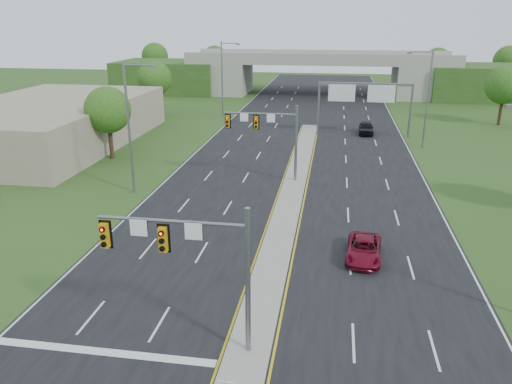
{
  "coord_description": "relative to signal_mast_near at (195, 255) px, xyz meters",
  "views": [
    {
      "loc": [
        3.29,
        -18.49,
        14.28
      ],
      "look_at": [
        -1.75,
        13.21,
        3.0
      ],
      "focal_mm": 35.0,
      "sensor_mm": 36.0,
      "label": 1
    }
  ],
  "objects": [
    {
      "name": "signal_mast_near",
      "position": [
        0.0,
        0.0,
        0.0
      ],
      "size": [
        6.62,
        0.6,
        7.0
      ],
      "color": "slate",
      "rests_on": "ground"
    },
    {
      "name": "commercial_building",
      "position": [
        -27.74,
        35.07,
        -2.23
      ],
      "size": [
        18.0,
        30.0,
        5.0
      ],
      "primitive_type": "cube",
      "color": "gray",
      "rests_on": "ground"
    },
    {
      "name": "overpass",
      "position": [
        2.26,
        80.07,
        -1.17
      ],
      "size": [
        80.0,
        14.0,
        8.1
      ],
      "color": "gray",
      "rests_on": "ground"
    },
    {
      "name": "tree_back_c",
      "position": [
        26.26,
        94.07,
        0.78
      ],
      "size": [
        5.6,
        5.6,
        8.32
      ],
      "color": "#382316",
      "rests_on": "ground"
    },
    {
      "name": "tree_back_b",
      "position": [
        -21.74,
        94.07,
        0.78
      ],
      "size": [
        5.6,
        5.6,
        8.32
      ],
      "color": "#382316",
      "rests_on": "ground"
    },
    {
      "name": "tree_l_near",
      "position": [
        -17.74,
        30.07,
        0.45
      ],
      "size": [
        4.8,
        4.8,
        7.6
      ],
      "color": "#382316",
      "rests_on": "ground"
    },
    {
      "name": "tree_back_a",
      "position": [
        -35.74,
        94.07,
        1.11
      ],
      "size": [
        6.0,
        6.0,
        8.85
      ],
      "color": "#382316",
      "rests_on": "ground"
    },
    {
      "name": "ground",
      "position": [
        2.26,
        0.07,
        -4.73
      ],
      "size": [
        240.0,
        240.0,
        0.0
      ],
      "primitive_type": "plane",
      "color": "#2A4C1B",
      "rests_on": "ground"
    },
    {
      "name": "tree_back_d",
      "position": [
        40.26,
        94.07,
        1.11
      ],
      "size": [
        6.0,
        6.0,
        8.85
      ],
      "color": "#382316",
      "rests_on": "ground"
    },
    {
      "name": "lightpole_l_far",
      "position": [
        -11.03,
        55.07,
        1.38
      ],
      "size": [
        2.85,
        0.25,
        11.0
      ],
      "color": "slate",
      "rests_on": "ground"
    },
    {
      "name": "car_far_a",
      "position": [
        7.78,
        10.35,
        -4.08
      ],
      "size": [
        2.43,
        4.68,
        1.26
      ],
      "primitive_type": "imported",
      "rotation": [
        0.0,
        0.0,
        -0.08
      ],
      "color": "maroon",
      "rests_on": "road"
    },
    {
      "name": "lightpole_r_far",
      "position": [
        15.56,
        40.07,
        1.38
      ],
      "size": [
        2.85,
        0.25,
        11.0
      ],
      "color": "slate",
      "rests_on": "ground"
    },
    {
      "name": "signal_mast_far",
      "position": [
        0.0,
        25.0,
        0.0
      ],
      "size": [
        6.62,
        0.6,
        7.0
      ],
      "color": "slate",
      "rests_on": "ground"
    },
    {
      "name": "tree_r_mid",
      "position": [
        28.26,
        55.07,
        0.78
      ],
      "size": [
        5.2,
        5.2,
        8.12
      ],
      "color": "#382316",
      "rests_on": "ground"
    },
    {
      "name": "lightpole_l_mid",
      "position": [
        -11.03,
        20.07,
        1.38
      ],
      "size": [
        2.85,
        0.25,
        11.0
      ],
      "color": "slate",
      "rests_on": "ground"
    },
    {
      "name": "median",
      "position": [
        2.26,
        23.07,
        -4.63
      ],
      "size": [
        2.0,
        54.0,
        0.16
      ],
      "primitive_type": "cube",
      "color": "gray",
      "rests_on": "road"
    },
    {
      "name": "car_far_c",
      "position": [
        9.63,
        46.36,
        -3.93
      ],
      "size": [
        1.95,
        4.59,
        1.55
      ],
      "primitive_type": "imported",
      "rotation": [
        0.0,
        0.0,
        -0.03
      ],
      "color": "black",
      "rests_on": "road"
    },
    {
      "name": "road",
      "position": [
        2.26,
        35.07,
        -4.72
      ],
      "size": [
        24.0,
        160.0,
        0.02
      ],
      "primitive_type": "cube",
      "color": "black",
      "rests_on": "ground"
    },
    {
      "name": "sign_gantry",
      "position": [
        8.95,
        44.99,
        0.51
      ],
      "size": [
        11.58,
        0.44,
        6.67
      ],
      "color": "slate",
      "rests_on": "ground"
    },
    {
      "name": "tree_l_mid",
      "position": [
        -21.74,
        55.07,
        0.78
      ],
      "size": [
        5.2,
        5.2,
        8.12
      ],
      "color": "#382316",
      "rests_on": "ground"
    },
    {
      "name": "lane_markings",
      "position": [
        1.66,
        28.99,
        -4.7
      ],
      "size": [
        23.72,
        160.0,
        0.01
      ],
      "color": "gold",
      "rests_on": "road"
    }
  ]
}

